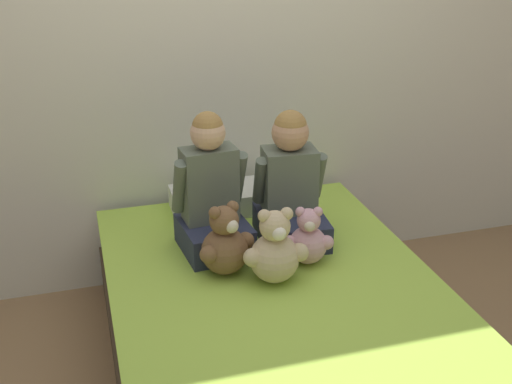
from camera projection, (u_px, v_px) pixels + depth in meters
ground_plane at (278, 380)px, 2.75m from camera, size 14.00×14.00×0.00m
wall_behind_bed at (217, 44)px, 3.14m from camera, size 8.00×0.06×2.50m
bed at (279, 336)px, 2.66m from camera, size 1.34×1.90×0.46m
child_on_left at (211, 195)px, 2.78m from camera, size 0.34×0.34×0.62m
child_on_right at (290, 187)px, 2.88m from camera, size 0.33×0.37×0.60m
teddy_bear_held_by_left_child at (225, 244)px, 2.63m from camera, size 0.25×0.20×0.31m
teddy_bear_held_by_right_child at (308, 239)px, 2.72m from camera, size 0.21×0.16×0.26m
teddy_bear_between_children at (275, 251)px, 2.57m from camera, size 0.27×0.20×0.32m
pillow_at_headboard at (231, 198)px, 3.23m from camera, size 0.59×0.27×0.11m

